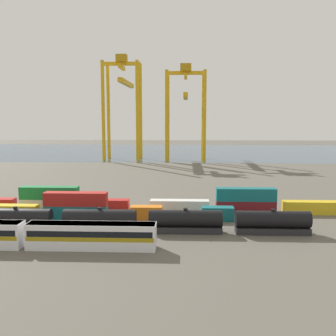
% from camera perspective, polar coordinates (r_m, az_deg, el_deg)
% --- Properties ---
extents(ground_plane, '(420.00, 420.00, 0.00)m').
position_cam_1_polar(ground_plane, '(122.18, -2.43, -1.87)').
color(ground_plane, '#5B564C').
extents(harbour_water, '(400.00, 110.00, 0.01)m').
position_cam_1_polar(harbour_water, '(224.03, -0.20, 2.37)').
color(harbour_water, '#384C60').
rests_on(harbour_water, ground_plane).
extents(passenger_train, '(39.57, 3.14, 3.90)m').
position_cam_1_polar(passenger_train, '(64.44, -19.78, -8.86)').
color(passenger_train, silver).
rests_on(passenger_train, ground_plane).
extents(freight_tank_row, '(56.61, 2.79, 4.25)m').
position_cam_1_polar(freight_tank_row, '(68.80, -3.68, -7.53)').
color(freight_tank_row, '#232326').
rests_on(freight_tank_row, ground_plane).
extents(shipping_container_2, '(12.10, 2.44, 2.60)m').
position_cam_1_polar(shipping_container_2, '(84.15, -22.07, -5.78)').
color(shipping_container_2, gold).
rests_on(shipping_container_2, ground_plane).
extents(shipping_container_3, '(12.10, 2.44, 2.60)m').
position_cam_1_polar(shipping_container_3, '(79.50, -13.02, -6.17)').
color(shipping_container_3, '#146066').
rests_on(shipping_container_3, ground_plane).
extents(shipping_container_4, '(12.10, 2.44, 2.60)m').
position_cam_1_polar(shipping_container_4, '(78.94, -13.08, -4.34)').
color(shipping_container_4, '#AD211C').
rests_on(shipping_container_4, shipping_container_3).
extents(shipping_container_5, '(6.04, 2.44, 2.60)m').
position_cam_1_polar(shipping_container_5, '(77.03, -3.12, -6.43)').
color(shipping_container_5, orange).
rests_on(shipping_container_5, ground_plane).
extents(shipping_container_6, '(6.04, 2.44, 2.60)m').
position_cam_1_polar(shipping_container_6, '(76.94, 7.13, -6.49)').
color(shipping_container_6, '#146066').
rests_on(shipping_container_6, ground_plane).
extents(shipping_container_8, '(12.10, 2.44, 2.60)m').
position_cam_1_polar(shipping_container_8, '(87.10, -16.56, -5.10)').
color(shipping_container_8, silver).
rests_on(shipping_container_8, ground_plane).
extents(shipping_container_9, '(12.10, 2.44, 2.60)m').
position_cam_1_polar(shipping_container_9, '(86.59, -16.62, -3.42)').
color(shipping_container_9, '#197538').
rests_on(shipping_container_9, shipping_container_8).
extents(shipping_container_10, '(6.04, 2.44, 2.60)m').
position_cam_1_polar(shipping_container_10, '(83.70, -7.71, -5.36)').
color(shipping_container_10, '#AD211C').
rests_on(shipping_container_10, ground_plane).
extents(shipping_container_11, '(12.10, 2.44, 2.60)m').
position_cam_1_polar(shipping_container_11, '(82.42, 1.66, -5.50)').
color(shipping_container_11, silver).
rests_on(shipping_container_11, ground_plane).
extents(shipping_container_12, '(12.10, 2.44, 2.60)m').
position_cam_1_polar(shipping_container_12, '(83.36, 11.06, -5.49)').
color(shipping_container_12, maroon).
rests_on(shipping_container_12, ground_plane).
extents(shipping_container_13, '(12.10, 2.44, 2.60)m').
position_cam_1_polar(shipping_container_13, '(82.82, 11.10, -3.74)').
color(shipping_container_13, '#146066').
rests_on(shipping_container_13, shipping_container_12).
extents(shipping_container_14, '(12.10, 2.44, 2.60)m').
position_cam_1_polar(shipping_container_14, '(86.43, 20.02, -5.34)').
color(shipping_container_14, gold).
rests_on(shipping_container_14, ground_plane).
extents(gantry_crane_west, '(16.63, 41.26, 46.88)m').
position_cam_1_polar(gantry_crane_west, '(185.82, -6.41, 10.24)').
color(gantry_crane_west, gold).
rests_on(gantry_crane_west, ground_plane).
extents(gantry_crane_central, '(17.99, 36.34, 42.73)m').
position_cam_1_polar(gantry_crane_central, '(182.88, 2.54, 9.32)').
color(gantry_crane_central, gold).
rests_on(gantry_crane_central, ground_plane).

